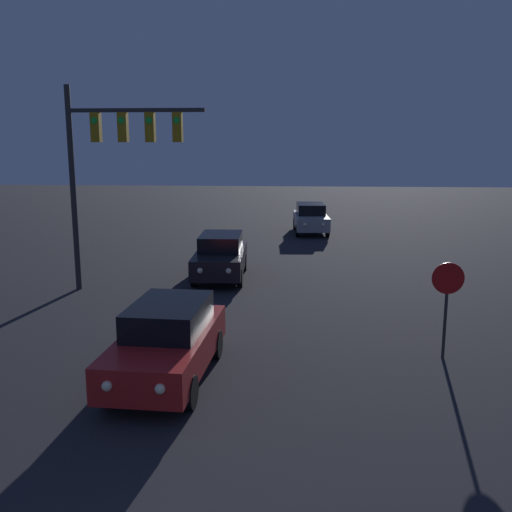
# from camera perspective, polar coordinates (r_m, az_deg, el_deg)

# --- Properties ---
(car_near) EXTENTS (1.86, 4.21, 1.54)m
(car_near) POSITION_cam_1_polar(r_m,az_deg,el_deg) (11.71, -8.83, -8.35)
(car_near) COLOR #B21E1E
(car_near) RESTS_ON ground_plane
(car_mid) EXTENTS (1.82, 4.20, 1.54)m
(car_mid) POSITION_cam_1_polar(r_m,az_deg,el_deg) (20.10, -3.56, 0.04)
(car_mid) COLOR black
(car_mid) RESTS_ON ground_plane
(car_far) EXTENTS (1.89, 4.22, 1.54)m
(car_far) POSITION_cam_1_polar(r_m,az_deg,el_deg) (30.38, 5.49, 3.82)
(car_far) COLOR #99999E
(car_far) RESTS_ON ground_plane
(traffic_signal_mast) EXTENTS (4.35, 0.30, 6.45)m
(traffic_signal_mast) POSITION_cam_1_polar(r_m,az_deg,el_deg) (18.53, -14.19, 10.29)
(traffic_signal_mast) COLOR #2D2D2D
(traffic_signal_mast) RESTS_ON ground_plane
(stop_sign) EXTENTS (0.70, 0.07, 2.17)m
(stop_sign) POSITION_cam_1_polar(r_m,az_deg,el_deg) (13.06, 18.56, -3.45)
(stop_sign) COLOR #2D2D2D
(stop_sign) RESTS_ON ground_plane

